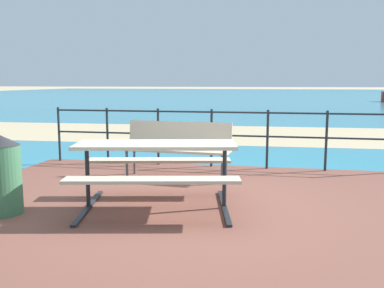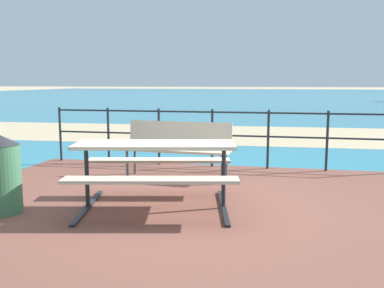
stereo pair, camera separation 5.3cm
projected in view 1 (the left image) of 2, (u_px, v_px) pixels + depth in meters
ground_plane at (182, 209)px, 5.28m from camera, size 240.00×240.00×0.00m
patio_paving at (182, 207)px, 5.28m from camera, size 6.40×5.20×0.06m
sea_water at (265, 97)px, 44.11m from camera, size 90.00×90.00×0.01m
beach_strip at (237, 134)px, 12.75m from camera, size 54.12×6.38×0.01m
picnic_table at (156, 159)px, 5.05m from camera, size 2.11×1.75×0.79m
park_bench at (177, 144)px, 6.70m from camera, size 1.73×0.56×0.88m
railing_fence at (212, 131)px, 7.57m from camera, size 5.94×0.04×1.03m
trash_bin at (2, 174)px, 4.86m from camera, size 0.44×0.44×0.92m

